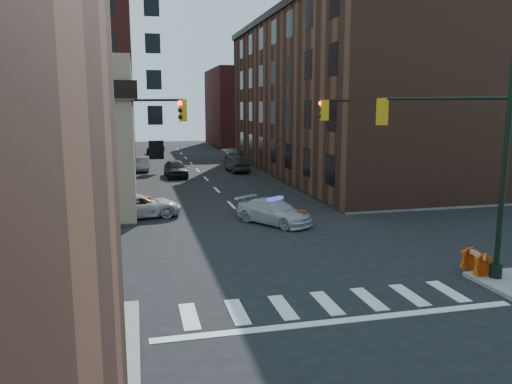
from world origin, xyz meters
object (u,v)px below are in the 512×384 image
pedestrian_b (25,210)px  barrel_road (302,219)px  pickup (140,206)px  parked_car_wfar (141,164)px  barricade_nw_a (127,213)px  barricade_se_a (476,262)px  police_car (274,212)px  barrel_bank (145,207)px  parked_car_wnear (176,168)px  parked_car_enear (237,164)px  pedestrian_a (121,208)px

pedestrian_b → barrel_road: 14.40m
pickup → pedestrian_b: size_ratio=2.67×
parked_car_wfar → barricade_nw_a: size_ratio=3.55×
barrel_road → barricade_se_a: 9.76m
police_car → barrel_bank: 7.66m
pickup → barrel_bank: 0.34m
parked_car_wnear → parked_car_wfar: size_ratio=1.13×
police_car → barrel_bank: bearing=118.6°
pickup → barrel_bank: (0.30, 0.14, -0.09)m
pickup → parked_car_enear: 20.53m
parked_car_wnear → pedestrian_a: bearing=-106.9°
parked_car_wfar → barrel_bank: parked_car_wfar is taller
barricade_nw_a → pedestrian_a: bearing=-118.9°
pickup → barricade_se_a: 18.13m
parked_car_wnear → barricade_se_a: bearing=-76.5°
barrel_bank → barricade_se_a: 18.04m
pickup → pedestrian_a: bearing=142.7°
pickup → barrel_road: pickup is taller
parked_car_wfar → barricade_se_a: 36.61m
parked_car_wfar → parked_car_enear: size_ratio=0.89×
pickup → pedestrian_b: (-5.81, -1.72, 0.38)m
barricade_se_a → police_car: bearing=30.6°
barricade_nw_a → parked_car_wfar: bearing=99.1°
police_car → barricade_se_a: size_ratio=4.14×
barricade_se_a → pickup: bearing=46.0°
police_car → parked_car_wnear: (-3.81, 19.45, 0.10)m
parked_car_enear → barricade_se_a: (2.85, -31.69, -0.17)m
barrel_road → parked_car_wfar: bearing=107.3°
parked_car_wnear → parked_car_enear: (6.05, 2.18, -0.03)m
police_car → barricade_nw_a: size_ratio=4.09×
police_car → barricade_nw_a: 8.06m
pickup → barricade_nw_a: size_ratio=4.26×
barrel_road → pedestrian_a: bearing=163.6°
police_car → parked_car_enear: 21.75m
parked_car_wnear → parked_car_wfar: (-3.00, 5.12, -0.11)m
barricade_nw_a → parked_car_wnear: bearing=88.7°
police_car → pedestrian_b: bearing=138.5°
barrel_road → barrel_bank: 9.25m
pedestrian_a → barrel_bank: bearing=89.3°
pedestrian_b → barricade_nw_a: 5.14m
parked_car_wnear → barricade_se_a: 30.82m
pedestrian_b → barricade_se_a: (18.01, -11.70, -0.48)m
pedestrian_b → barrel_bank: 6.40m
police_car → pickup: size_ratio=0.96×
pickup → barricade_nw_a: (-0.70, -1.36, -0.09)m
parked_car_wfar → barrel_road: parked_car_wfar is taller
pickup → parked_car_wfar: size_ratio=1.20×
parked_car_wfar → barrel_bank: 21.07m
barricade_se_a → barricade_nw_a: size_ratio=0.99×
pedestrian_a → barrel_bank: pedestrian_a is taller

